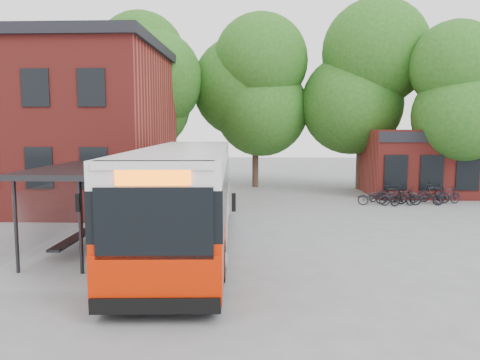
{
  "coord_description": "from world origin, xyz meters",
  "views": [
    {
      "loc": [
        1.25,
        -15.67,
        4.11
      ],
      "look_at": [
        0.48,
        3.21,
        2.0
      ],
      "focal_mm": 35.0,
      "sensor_mm": 36.0,
      "label": 1
    }
  ],
  "objects_px": {
    "city_bus": "(187,197)",
    "bicycle_1": "(391,195)",
    "bicycle_4": "(403,195)",
    "bicycle_5": "(433,194)",
    "bicycle_7": "(447,195)",
    "bicycle_2": "(382,194)",
    "bicycle_6": "(427,197)",
    "bicycle_3": "(403,197)",
    "bus_shelter": "(81,211)",
    "bicycle_0": "(374,197)"
  },
  "relations": [
    {
      "from": "bicycle_0",
      "to": "bicycle_5",
      "type": "xyz_separation_m",
      "value": [
        3.5,
        1.04,
        0.07
      ]
    },
    {
      "from": "city_bus",
      "to": "bicycle_7",
      "type": "bearing_deg",
      "value": 33.77
    },
    {
      "from": "bus_shelter",
      "to": "bicycle_1",
      "type": "relative_size",
      "value": 4.07
    },
    {
      "from": "bicycle_4",
      "to": "bicycle_6",
      "type": "bearing_deg",
      "value": -126.14
    },
    {
      "from": "bus_shelter",
      "to": "bicycle_3",
      "type": "height_order",
      "value": "bus_shelter"
    },
    {
      "from": "bicycle_0",
      "to": "bicycle_5",
      "type": "distance_m",
      "value": 3.65
    },
    {
      "from": "bicycle_1",
      "to": "bicycle_5",
      "type": "bearing_deg",
      "value": -76.54
    },
    {
      "from": "bus_shelter",
      "to": "city_bus",
      "type": "distance_m",
      "value": 3.51
    },
    {
      "from": "bicycle_1",
      "to": "bicycle_5",
      "type": "distance_m",
      "value": 2.54
    },
    {
      "from": "bicycle_2",
      "to": "bicycle_5",
      "type": "relative_size",
      "value": 0.97
    },
    {
      "from": "bicycle_3",
      "to": "bicycle_5",
      "type": "height_order",
      "value": "bicycle_5"
    },
    {
      "from": "bicycle_4",
      "to": "city_bus",
      "type": "bearing_deg",
      "value": 140.47
    },
    {
      "from": "bicycle_2",
      "to": "bicycle_7",
      "type": "relative_size",
      "value": 1.01
    },
    {
      "from": "bicycle_5",
      "to": "bus_shelter",
      "type": "bearing_deg",
      "value": 148.3
    },
    {
      "from": "bicycle_2",
      "to": "bicycle_3",
      "type": "xyz_separation_m",
      "value": [
        0.75,
        -1.48,
        0.03
      ]
    },
    {
      "from": "bicycle_2",
      "to": "bus_shelter",
      "type": "bearing_deg",
      "value": 113.29
    },
    {
      "from": "bicycle_1",
      "to": "bus_shelter",
      "type": "bearing_deg",
      "value": 128.64
    },
    {
      "from": "bus_shelter",
      "to": "bicycle_7",
      "type": "bearing_deg",
      "value": 34.22
    },
    {
      "from": "bicycle_7",
      "to": "bicycle_4",
      "type": "bearing_deg",
      "value": 65.29
    },
    {
      "from": "bus_shelter",
      "to": "bicycle_1",
      "type": "distance_m",
      "value": 16.74
    },
    {
      "from": "bicycle_1",
      "to": "bicycle_4",
      "type": "height_order",
      "value": "bicycle_1"
    },
    {
      "from": "city_bus",
      "to": "bicycle_7",
      "type": "xyz_separation_m",
      "value": [
        12.73,
        9.56,
        -1.23
      ]
    },
    {
      "from": "bicycle_3",
      "to": "bicycle_2",
      "type": "bearing_deg",
      "value": 8.43
    },
    {
      "from": "city_bus",
      "to": "bicycle_6",
      "type": "distance_m",
      "value": 14.64
    },
    {
      "from": "bicycle_4",
      "to": "bicycle_5",
      "type": "relative_size",
      "value": 0.99
    },
    {
      "from": "bicycle_1",
      "to": "bicycle_3",
      "type": "distance_m",
      "value": 0.74
    },
    {
      "from": "city_bus",
      "to": "bicycle_5",
      "type": "height_order",
      "value": "city_bus"
    },
    {
      "from": "city_bus",
      "to": "bicycle_4",
      "type": "bearing_deg",
      "value": 40.33
    },
    {
      "from": "bicycle_7",
      "to": "bicycle_5",
      "type": "bearing_deg",
      "value": 43.1
    },
    {
      "from": "bicycle_1",
      "to": "bicycle_5",
      "type": "relative_size",
      "value": 1.01
    },
    {
      "from": "bicycle_1",
      "to": "bicycle_5",
      "type": "height_order",
      "value": "bicycle_1"
    },
    {
      "from": "city_bus",
      "to": "bicycle_5",
      "type": "bearing_deg",
      "value": 36.18
    },
    {
      "from": "city_bus",
      "to": "bicycle_5",
      "type": "xyz_separation_m",
      "value": [
        12.13,
        9.94,
        -1.21
      ]
    },
    {
      "from": "bicycle_0",
      "to": "bicycle_1",
      "type": "bearing_deg",
      "value": -62.71
    },
    {
      "from": "bicycle_2",
      "to": "bicycle_3",
      "type": "bearing_deg",
      "value": -172.36
    },
    {
      "from": "city_bus",
      "to": "bicycle_3",
      "type": "xyz_separation_m",
      "value": [
        10.12,
        8.73,
        -1.25
      ]
    },
    {
      "from": "city_bus",
      "to": "bicycle_1",
      "type": "relative_size",
      "value": 7.88
    },
    {
      "from": "bicycle_2",
      "to": "bicycle_7",
      "type": "bearing_deg",
      "value": -120.11
    },
    {
      "from": "bicycle_5",
      "to": "bicycle_0",
      "type": "bearing_deg",
      "value": 128.65
    },
    {
      "from": "bicycle_2",
      "to": "bicycle_5",
      "type": "xyz_separation_m",
      "value": [
        2.75,
        -0.28,
        0.08
      ]
    },
    {
      "from": "bicycle_1",
      "to": "bicycle_2",
      "type": "relative_size",
      "value": 1.04
    },
    {
      "from": "bicycle_2",
      "to": "bicycle_3",
      "type": "height_order",
      "value": "bicycle_3"
    },
    {
      "from": "bicycle_5",
      "to": "bicycle_7",
      "type": "distance_m",
      "value": 0.71
    },
    {
      "from": "bicycle_0",
      "to": "bicycle_2",
      "type": "relative_size",
      "value": 1.01
    },
    {
      "from": "bicycle_3",
      "to": "city_bus",
      "type": "bearing_deg",
      "value": 112.48
    },
    {
      "from": "city_bus",
      "to": "bicycle_6",
      "type": "bearing_deg",
      "value": 35.09
    },
    {
      "from": "bus_shelter",
      "to": "bicycle_3",
      "type": "relative_size",
      "value": 4.5
    },
    {
      "from": "bicycle_3",
      "to": "bicycle_7",
      "type": "bearing_deg",
      "value": -90.63
    },
    {
      "from": "bicycle_4",
      "to": "bicycle_6",
      "type": "xyz_separation_m",
      "value": [
        0.97,
        -0.91,
        0.02
      ]
    },
    {
      "from": "bus_shelter",
      "to": "bicycle_6",
      "type": "distance_m",
      "value": 17.99
    }
  ]
}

